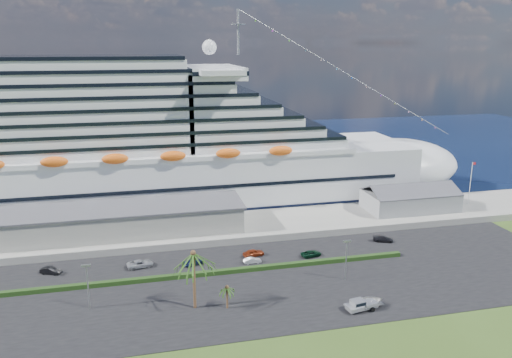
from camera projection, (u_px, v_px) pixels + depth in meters
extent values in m
plane|color=#354D19|center=(255.00, 313.00, 86.20)|extent=(420.00, 420.00, 0.00)
cube|color=black|center=(243.00, 284.00, 96.52)|extent=(140.00, 38.00, 0.12)
cube|color=gray|center=(219.00, 228.00, 123.55)|extent=(240.00, 20.00, 1.80)
cube|color=black|center=(185.00, 155.00, 208.34)|extent=(420.00, 160.00, 0.02)
cube|color=silver|center=(135.00, 180.00, 139.85)|extent=(160.00, 30.00, 16.00)
ellipsoid|color=silver|center=(395.00, 165.00, 157.36)|extent=(40.00, 30.00, 16.00)
cube|color=black|center=(136.00, 203.00, 141.64)|extent=(164.00, 30.60, 2.40)
cube|color=silver|center=(83.00, 104.00, 131.53)|extent=(128.00, 26.00, 24.80)
cube|color=silver|center=(213.00, 72.00, 137.10)|extent=(14.00, 38.00, 3.20)
cylinder|color=gray|center=(238.00, 32.00, 135.88)|extent=(0.70, 0.70, 12.00)
ellipsoid|color=orange|center=(115.00, 159.00, 121.55)|extent=(90.00, 2.40, 2.60)
ellipsoid|color=orange|center=(119.00, 136.00, 151.23)|extent=(90.00, 2.40, 2.60)
cube|color=black|center=(134.00, 177.00, 139.64)|extent=(144.00, 30.40, 0.90)
cube|color=gray|center=(113.00, 221.00, 117.05)|extent=(60.00, 14.00, 6.00)
cube|color=#4C4C54|center=(112.00, 208.00, 116.23)|extent=(61.00, 15.00, 0.40)
cube|color=gray|center=(410.00, 200.00, 134.06)|extent=(24.00, 12.00, 4.80)
cube|color=#4C4C54|center=(417.00, 191.00, 130.30)|extent=(24.00, 6.31, 2.74)
cube|color=#4C4C54|center=(405.00, 185.00, 135.93)|extent=(24.00, 6.31, 2.74)
cylinder|color=silver|center=(470.00, 183.00, 137.06)|extent=(0.16, 0.16, 12.00)
cube|color=red|center=(474.00, 163.00, 135.69)|extent=(1.00, 0.04, 0.70)
cube|color=black|center=(198.00, 274.00, 99.33)|extent=(88.00, 1.10, 0.90)
cylinder|color=gray|center=(88.00, 287.00, 86.50)|extent=(0.24, 0.24, 8.00)
cube|color=gray|center=(86.00, 266.00, 85.42)|extent=(1.60, 0.35, 0.35)
cylinder|color=gray|center=(346.00, 261.00, 97.01)|extent=(0.24, 0.24, 8.00)
cube|color=gray|center=(347.00, 241.00, 95.93)|extent=(1.60, 0.35, 0.35)
cylinder|color=#47301E|center=(194.00, 281.00, 86.39)|extent=(0.54, 0.54, 10.50)
sphere|color=#47301E|center=(193.00, 253.00, 85.01)|extent=(0.98, 0.98, 0.98)
cylinder|color=#47301E|center=(227.00, 298.00, 87.01)|extent=(0.35, 0.35, 4.20)
sphere|color=#47301E|center=(227.00, 287.00, 86.46)|extent=(0.73, 0.73, 0.73)
imported|color=black|center=(51.00, 271.00, 100.34)|extent=(4.54, 3.17, 1.42)
imported|color=#A3A6AC|center=(140.00, 264.00, 103.37)|extent=(5.74, 3.47, 1.49)
imported|color=#121A40|center=(193.00, 262.00, 104.48)|extent=(4.59, 3.23, 1.23)
imported|color=maroon|center=(254.00, 253.00, 108.68)|extent=(4.94, 2.84, 1.58)
imported|color=silver|center=(252.00, 260.00, 105.27)|extent=(3.77, 1.45, 1.22)
imported|color=black|center=(311.00, 254.00, 108.63)|extent=(4.91, 3.01, 1.27)
imported|color=black|center=(383.00, 239.00, 116.64)|extent=(5.02, 3.49, 1.35)
cylinder|color=black|center=(353.00, 312.00, 85.42)|extent=(0.86, 0.43, 0.82)
cylinder|color=black|center=(349.00, 306.00, 87.25)|extent=(0.86, 0.43, 0.82)
cylinder|color=black|center=(373.00, 310.00, 86.20)|extent=(0.86, 0.43, 0.82)
cylinder|color=black|center=(368.00, 304.00, 88.04)|extent=(0.86, 0.43, 0.82)
cube|color=#B1B4B8|center=(362.00, 306.00, 86.67)|extent=(5.82, 2.98, 0.72)
cube|color=#B1B4B8|center=(370.00, 303.00, 86.88)|extent=(2.77, 2.40, 0.56)
cube|color=#B1B4B8|center=(358.00, 303.00, 86.32)|extent=(2.56, 2.31, 0.98)
cube|color=black|center=(358.00, 302.00, 86.29)|extent=(2.37, 2.33, 0.56)
cube|color=#B1B4B8|center=(349.00, 307.00, 86.10)|extent=(1.25, 2.08, 0.36)
cube|color=gray|center=(370.00, 304.00, 87.80)|extent=(4.71, 1.94, 0.12)
cylinder|color=gray|center=(359.00, 305.00, 87.34)|extent=(2.22, 0.19, 0.08)
cylinder|color=black|center=(374.00, 307.00, 87.10)|extent=(0.65, 0.25, 0.64)
cylinder|color=black|center=(370.00, 302.00, 88.80)|extent=(0.65, 0.25, 0.64)
imported|color=silver|center=(370.00, 301.00, 87.64)|extent=(5.28, 3.90, 1.06)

